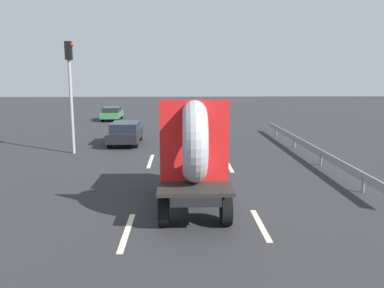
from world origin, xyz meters
TOP-DOWN VIEW (x-y plane):
  - ground_plane at (0.00, 0.00)m, footprint 120.00×120.00m
  - flatbed_truck at (-0.17, 0.21)m, footprint 2.02×4.72m
  - distant_sedan at (-3.78, 11.07)m, footprint 1.71×3.98m
  - traffic_light at (-6.10, 8.34)m, footprint 0.42×0.36m
  - guardrail at (5.81, 7.38)m, footprint 0.10×16.68m
  - lane_dash_left_near at (-1.98, -2.11)m, footprint 0.16×2.59m
  - lane_dash_left_far at (-1.98, 6.38)m, footprint 0.16×2.89m
  - lane_dash_right_near at (1.63, -1.74)m, footprint 0.16×2.33m
  - lane_dash_right_far at (1.63, 5.43)m, footprint 0.16×2.73m
  - oncoming_car at (-6.65, 23.31)m, footprint 1.55×3.61m

SIDE VIEW (x-z plane):
  - ground_plane at x=0.00m, z-range 0.00..0.00m
  - lane_dash_left_near at x=-1.98m, z-range 0.00..0.01m
  - lane_dash_left_far at x=-1.98m, z-range 0.00..0.01m
  - lane_dash_right_near at x=1.63m, z-range 0.00..0.01m
  - lane_dash_right_far at x=1.63m, z-range 0.00..0.01m
  - guardrail at x=5.81m, z-range 0.18..0.89m
  - oncoming_car at x=-6.65m, z-range 0.04..1.22m
  - distant_sedan at x=-3.78m, z-range 0.05..1.35m
  - flatbed_truck at x=-0.17m, z-range -0.01..3.39m
  - traffic_light at x=-6.10m, z-range 0.87..6.55m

